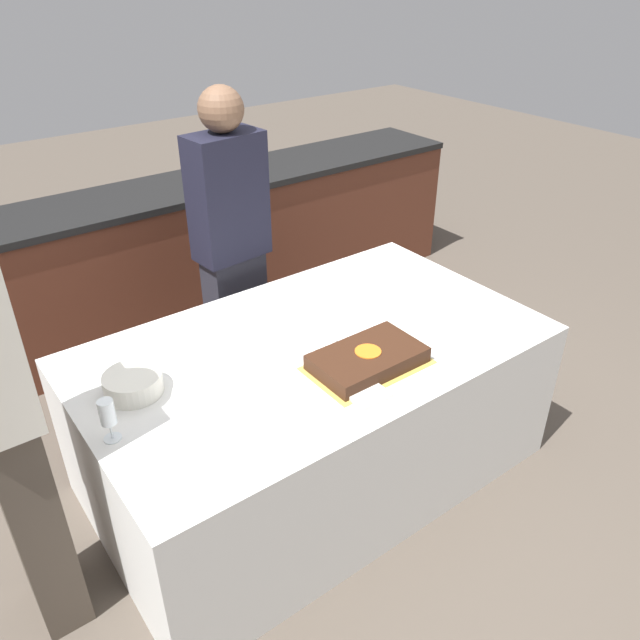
# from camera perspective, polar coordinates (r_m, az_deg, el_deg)

# --- Properties ---
(ground_plane) EXTENTS (14.00, 14.00, 0.00)m
(ground_plane) POSITION_cam_1_polar(r_m,az_deg,el_deg) (3.10, -0.57, -13.33)
(ground_plane) COLOR brown
(back_counter) EXTENTS (4.40, 0.58, 0.92)m
(back_counter) POSITION_cam_1_polar(r_m,az_deg,el_deg) (4.06, -14.62, 5.10)
(back_counter) COLOR #5B2D1E
(back_counter) RESTS_ON ground_plane
(dining_table) EXTENTS (1.97, 1.16, 0.72)m
(dining_table) POSITION_cam_1_polar(r_m,az_deg,el_deg) (2.86, -0.61, -8.16)
(dining_table) COLOR silver
(dining_table) RESTS_ON ground_plane
(cake) EXTENTS (0.48, 0.31, 0.07)m
(cake) POSITION_cam_1_polar(r_m,az_deg,el_deg) (2.50, 4.38, -3.56)
(cake) COLOR gold
(cake) RESTS_ON dining_table
(plate_stack) EXTENTS (0.22, 0.22, 0.08)m
(plate_stack) POSITION_cam_1_polar(r_m,az_deg,el_deg) (2.45, -16.72, -5.59)
(plate_stack) COLOR white
(plate_stack) RESTS_ON dining_table
(wine_glass) EXTENTS (0.06, 0.06, 0.16)m
(wine_glass) POSITION_cam_1_polar(r_m,az_deg,el_deg) (2.22, -18.87, -8.12)
(wine_glass) COLOR white
(wine_glass) RESTS_ON dining_table
(side_plate_near_cake) EXTENTS (0.20, 0.20, 0.00)m
(side_plate_near_cake) POSITION_cam_1_polar(r_m,az_deg,el_deg) (2.68, -0.55, -1.56)
(side_plate_near_cake) COLOR white
(side_plate_near_cake) RESTS_ON dining_table
(utensil_pile) EXTENTS (0.14, 0.12, 0.02)m
(utensil_pile) POSITION_cam_1_polar(r_m,az_deg,el_deg) (2.35, 4.46, -6.89)
(utensil_pile) COLOR white
(utensil_pile) RESTS_ON dining_table
(person_cutting_cake) EXTENTS (0.38, 0.23, 1.64)m
(person_cutting_cake) POSITION_cam_1_polar(r_m,az_deg,el_deg) (3.22, -8.07, 6.69)
(person_cutting_cake) COLOR #282833
(person_cutting_cake) RESTS_ON ground_plane
(person_seated_left) EXTENTS (0.22, 0.35, 1.70)m
(person_seated_left) POSITION_cam_1_polar(r_m,az_deg,el_deg) (2.20, -27.16, -8.21)
(person_seated_left) COLOR #4C4238
(person_seated_left) RESTS_ON ground_plane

